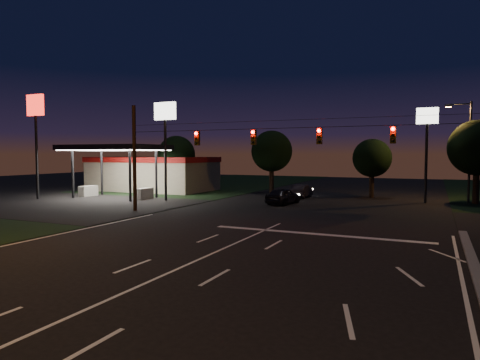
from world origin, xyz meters
The scene contains 16 objects.
ground centered at (0.00, 0.00, 0.00)m, with size 140.00×140.00×0.00m, color black.
cross_street_left centered at (-20.00, 16.00, 0.00)m, with size 20.00×16.00×0.02m, color black.
stop_bar centered at (3.00, 11.50, 0.01)m, with size 12.00×0.50×0.01m, color silver.
utility_pole_left centered at (-12.00, 15.00, 0.00)m, with size 0.28×0.28×8.00m, color black.
signal_span centered at (0.00, 14.96, 5.50)m, with size 24.00×0.40×1.56m.
gas_station centered at (-21.86, 30.39, 2.38)m, with size 14.20×16.10×5.25m.
pole_sign_left_near centered at (-14.00, 22.00, 6.98)m, with size 2.20×0.30×9.10m.
pole_sign_left_far centered at (-26.00, 18.00, 7.61)m, with size 2.00×0.30×10.00m.
pole_sign_right centered at (8.00, 30.00, 6.24)m, with size 1.80×0.30×8.40m.
street_light_right_far centered at (11.24, 32.00, 5.24)m, with size 2.20×0.35×9.00m.
tree_far_a centered at (-17.98, 30.12, 4.26)m, with size 4.20×4.20×6.42m.
tree_far_b centered at (-7.98, 34.13, 4.61)m, with size 4.60×4.60×6.98m.
tree_far_c centered at (3.02, 33.10, 3.90)m, with size 3.80×3.80×5.86m.
tree_far_d centered at (12.02, 31.13, 4.83)m, with size 4.80×4.80×7.30m.
car_oncoming_a centered at (-3.24, 24.05, 0.71)m, with size 1.69×4.19×1.43m, color black.
car_oncoming_b centered at (-3.41, 30.22, 0.65)m, with size 1.37×3.94×1.30m, color black.
Camera 1 is at (8.77, -11.10, 4.33)m, focal length 32.00 mm.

